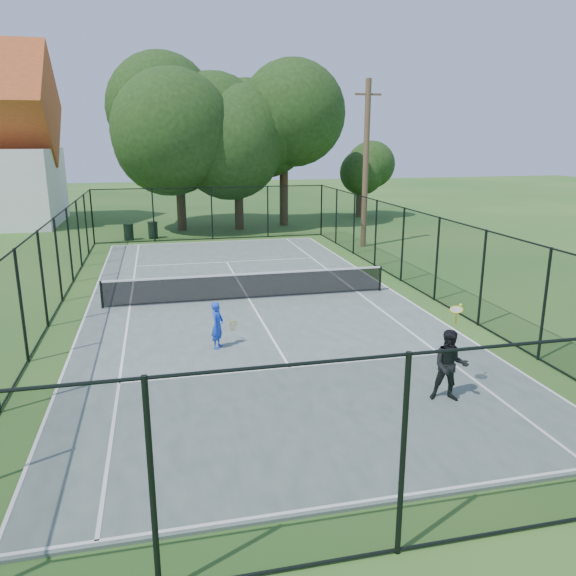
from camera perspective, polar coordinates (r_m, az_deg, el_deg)
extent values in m
plane|color=#25561D|center=(20.14, -4.01, -1.29)|extent=(120.00, 120.00, 0.00)
cube|color=#4D5B54|center=(20.13, -4.01, -1.20)|extent=(11.00, 24.00, 0.06)
cylinder|color=black|center=(19.87, -18.41, -0.65)|extent=(0.08, 0.08, 0.95)
cylinder|color=black|center=(21.32, 9.35, 0.95)|extent=(0.08, 0.08, 0.95)
cube|color=black|center=(20.00, -4.03, 0.19)|extent=(10.00, 0.03, 0.88)
cube|color=white|center=(19.89, -4.06, 1.43)|extent=(10.00, 0.05, 0.06)
cylinder|color=#332114|center=(36.23, -10.83, 9.01)|extent=(0.56, 0.56, 4.09)
sphere|color=black|center=(36.06, -11.14, 15.17)|extent=(7.39, 7.39, 7.39)
cylinder|color=#332114|center=(36.16, -5.01, 8.91)|extent=(0.56, 0.56, 3.73)
sphere|color=black|center=(35.97, -5.14, 14.52)|extent=(6.69, 6.69, 6.69)
cylinder|color=#332114|center=(37.74, -0.43, 9.64)|extent=(0.56, 0.56, 4.29)
sphere|color=black|center=(37.58, -0.44, 15.49)|extent=(6.81, 6.81, 6.81)
cylinder|color=#332114|center=(42.32, 7.30, 8.77)|extent=(0.56, 0.56, 2.34)
sphere|color=black|center=(42.14, 7.40, 11.74)|extent=(4.09, 4.09, 4.09)
cylinder|color=black|center=(33.42, -15.89, 5.46)|extent=(0.54, 0.54, 0.89)
cylinder|color=black|center=(33.35, -15.94, 6.25)|extent=(0.58, 0.58, 0.05)
cylinder|color=black|center=(33.66, -13.56, 5.70)|extent=(0.54, 0.54, 0.93)
cylinder|color=black|center=(33.59, -13.61, 6.51)|extent=(0.58, 0.58, 0.05)
cylinder|color=#4C3823|center=(30.10, 7.90, 12.24)|extent=(0.30, 0.30, 8.55)
cube|color=#4C3823|center=(30.15, 8.15, 18.90)|extent=(1.40, 0.10, 0.10)
imported|color=blue|center=(15.39, -7.18, -3.75)|extent=(0.50, 0.56, 1.30)
torus|color=gold|center=(15.61, -5.58, -3.82)|extent=(0.27, 0.18, 0.29)
cylinder|color=silver|center=(15.61, -5.58, -3.82)|extent=(0.23, 0.15, 0.25)
imported|color=black|center=(12.72, 16.14, -7.60)|extent=(0.94, 0.84, 1.60)
torus|color=gold|center=(12.75, 16.74, -2.11)|extent=(0.30, 0.28, 0.14)
cylinder|color=silver|center=(12.75, 16.74, -2.11)|extent=(0.26, 0.24, 0.11)
sphere|color=#CCE526|center=(12.95, 17.14, -1.66)|extent=(0.07, 0.07, 0.07)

